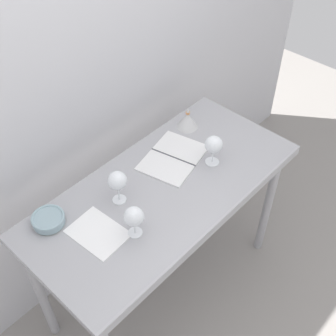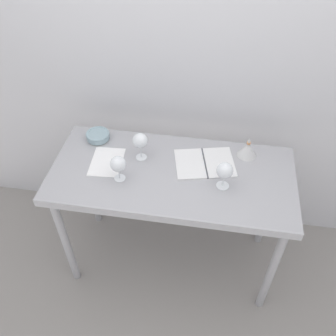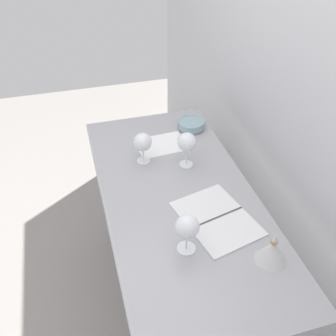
% 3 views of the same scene
% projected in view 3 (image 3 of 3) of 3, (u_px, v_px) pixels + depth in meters
% --- Properties ---
extents(ground_plane, '(6.00, 6.00, 0.00)m').
position_uv_depth(ground_plane, '(177.00, 311.00, 2.23)').
color(ground_plane, gray).
extents(back_wall, '(3.80, 0.04, 2.60)m').
position_uv_depth(back_wall, '(300.00, 98.00, 1.53)').
color(back_wall, silver).
rests_on(back_wall, ground_plane).
extents(steel_counter, '(1.40, 0.65, 0.90)m').
position_uv_depth(steel_counter, '(179.00, 213.00, 1.74)').
color(steel_counter, '#A0A0A5').
rests_on(steel_counter, ground_plane).
extents(wine_glass_far_left, '(0.09, 0.09, 0.18)m').
position_uv_depth(wine_glass_far_left, '(187.00, 143.00, 1.77)').
color(wine_glass_far_left, white).
rests_on(wine_glass_far_left, steel_counter).
extents(wine_glass_near_right, '(0.09, 0.09, 0.16)m').
position_uv_depth(wine_glass_near_right, '(187.00, 228.00, 1.37)').
color(wine_glass_near_right, white).
rests_on(wine_glass_near_right, steel_counter).
extents(wine_glass_near_left, '(0.09, 0.09, 0.16)m').
position_uv_depth(wine_glass_near_left, '(143.00, 143.00, 1.80)').
color(wine_glass_near_left, white).
rests_on(wine_glass_near_left, steel_counter).
extents(open_notebook, '(0.39, 0.33, 0.01)m').
position_uv_depth(open_notebook, '(216.00, 218.00, 1.56)').
color(open_notebook, white).
rests_on(open_notebook, steel_counter).
extents(tasting_sheet_upper, '(0.20, 0.26, 0.00)m').
position_uv_depth(tasting_sheet_upper, '(162.00, 145.00, 1.98)').
color(tasting_sheet_upper, white).
rests_on(tasting_sheet_upper, steel_counter).
extents(tasting_bowl, '(0.15, 0.15, 0.05)m').
position_uv_depth(tasting_bowl, '(191.00, 124.00, 2.09)').
color(tasting_bowl, '#DBCC66').
rests_on(tasting_bowl, steel_counter).
extents(decanter_funnel, '(0.12, 0.12, 0.13)m').
position_uv_depth(decanter_funnel, '(272.00, 251.00, 1.37)').
color(decanter_funnel, silver).
rests_on(decanter_funnel, steel_counter).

